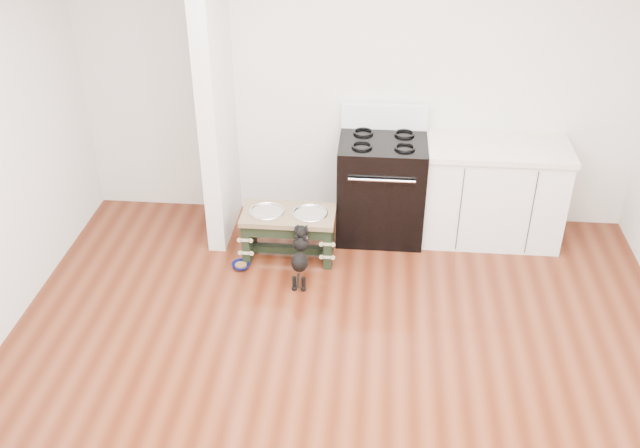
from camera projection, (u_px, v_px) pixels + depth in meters
The scene contains 8 objects.
ground at pixel (335, 399), 4.79m from camera, with size 5.00×5.00×0.00m, color #491B0D.
room_shell at pixel (339, 188), 3.94m from camera, with size 5.00×5.00×5.00m.
partition_wall at pixel (215, 90), 5.96m from camera, with size 0.15×0.80×2.70m, color silver.
oven_range at pixel (381, 186), 6.35m from camera, with size 0.76×0.69×1.14m.
cabinet_run at pixel (492, 192), 6.31m from camera, with size 1.24×0.64×0.91m.
dog_feeder at pixel (289, 226), 6.10m from camera, with size 0.79×0.42×0.45m.
puppy at pixel (300, 255), 5.80m from camera, with size 0.14×0.41×0.48m.
floor_bowl at pixel (241, 266), 6.08m from camera, with size 0.19×0.19×0.05m.
Camera 1 is at (0.21, -3.46, 3.51)m, focal length 40.00 mm.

